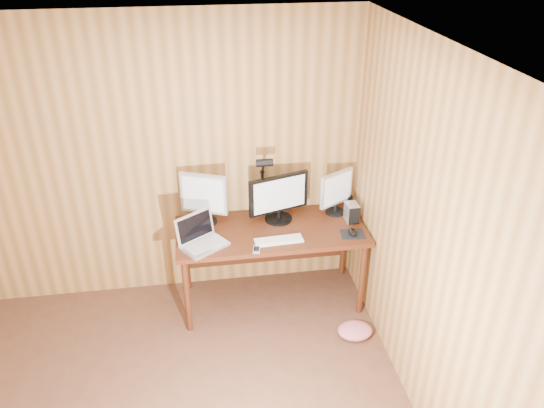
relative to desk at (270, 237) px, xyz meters
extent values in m
plane|color=silver|center=(-0.93, -1.70, 1.87)|extent=(4.00, 4.00, 0.00)
plane|color=#A9753D|center=(-0.93, 0.30, 0.62)|extent=(4.00, 0.00, 4.00)
plane|color=#A9753D|center=(0.82, -1.70, 0.62)|extent=(0.00, 4.00, 4.00)
cube|color=#471F0E|center=(0.00, -0.07, 0.10)|extent=(1.60, 0.70, 0.04)
cube|color=#471F0E|center=(0.00, 0.25, -0.17)|extent=(1.48, 0.02, 0.51)
cylinder|color=#471F0E|center=(-0.74, -0.36, -0.27)|extent=(0.05, 0.05, 0.71)
cylinder|color=#471F0E|center=(-0.74, 0.22, -0.27)|extent=(0.05, 0.05, 0.71)
cylinder|color=#471F0E|center=(0.74, -0.36, -0.27)|extent=(0.05, 0.05, 0.71)
cylinder|color=#471F0E|center=(0.74, 0.22, -0.27)|extent=(0.05, 0.05, 0.71)
cylinder|color=black|center=(0.09, 0.07, 0.13)|extent=(0.24, 0.24, 0.02)
cylinder|color=black|center=(0.09, 0.07, 0.18)|extent=(0.04, 0.04, 0.07)
cube|color=black|center=(0.09, 0.07, 0.38)|extent=(0.53, 0.19, 0.33)
cube|color=silver|center=(0.09, 0.06, 0.38)|extent=(0.46, 0.14, 0.29)
cylinder|color=black|center=(-0.54, 0.12, 0.13)|extent=(0.19, 0.19, 0.02)
cylinder|color=black|center=(-0.54, 0.12, 0.18)|extent=(0.04, 0.04, 0.09)
cube|color=silver|center=(-0.54, 0.12, 0.40)|extent=(0.39, 0.19, 0.35)
cube|color=silver|center=(-0.55, 0.10, 0.40)|extent=(0.33, 0.14, 0.30)
cylinder|color=black|center=(0.60, 0.12, 0.13)|extent=(0.17, 0.17, 0.02)
cylinder|color=black|center=(0.60, 0.12, 0.18)|extent=(0.03, 0.03, 0.07)
cube|color=silver|center=(0.60, 0.12, 0.37)|extent=(0.32, 0.20, 0.31)
cube|color=silver|center=(0.61, 0.10, 0.37)|extent=(0.27, 0.16, 0.26)
cube|color=silver|center=(-0.57, -0.26, 0.13)|extent=(0.43, 0.40, 0.02)
cube|color=silver|center=(-0.64, -0.16, 0.26)|extent=(0.32, 0.24, 0.23)
cube|color=black|center=(-0.64, -0.16, 0.26)|extent=(0.28, 0.20, 0.19)
cube|color=#B2B2B7|center=(-0.57, -0.26, 0.14)|extent=(0.33, 0.29, 0.00)
cube|color=white|center=(0.03, -0.27, 0.13)|extent=(0.40, 0.14, 0.02)
cube|color=white|center=(0.03, -0.27, 0.14)|extent=(0.37, 0.12, 0.00)
cube|color=black|center=(0.66, -0.26, 0.12)|extent=(0.21, 0.18, 0.00)
ellipsoid|color=black|center=(0.66, -0.26, 0.14)|extent=(0.10, 0.13, 0.04)
cube|color=silver|center=(0.71, -0.03, 0.20)|extent=(0.11, 0.14, 0.16)
cube|color=black|center=(0.71, -0.11, 0.20)|extent=(0.10, 0.01, 0.15)
cube|color=silver|center=(-0.16, -0.37, 0.13)|extent=(0.08, 0.12, 0.01)
cube|color=black|center=(-0.16, -0.37, 0.14)|extent=(0.06, 0.07, 0.00)
cylinder|color=black|center=(0.75, 0.18, 0.18)|extent=(0.05, 0.05, 0.12)
cube|color=black|center=(-0.03, 0.24, 0.11)|extent=(0.05, 0.06, 0.06)
cylinder|color=black|center=(-0.03, 0.24, 0.32)|extent=(0.03, 0.03, 0.39)
sphere|color=black|center=(-0.03, 0.24, 0.51)|extent=(0.04, 0.04, 0.04)
cylinder|color=black|center=(-0.03, 0.18, 0.59)|extent=(0.02, 0.14, 0.16)
cylinder|color=black|center=(-0.03, 0.10, 0.66)|extent=(0.14, 0.07, 0.07)
camera|label=1|loc=(-0.58, -3.85, 2.47)|focal=35.00mm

